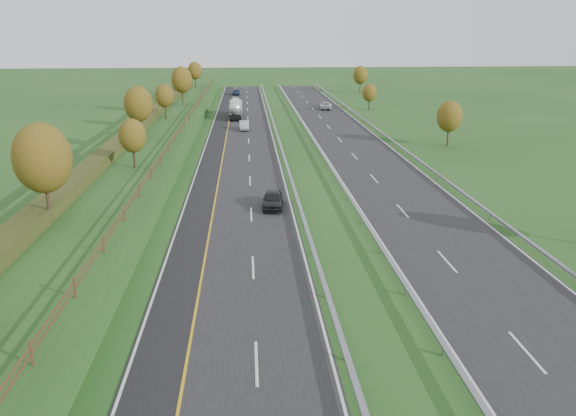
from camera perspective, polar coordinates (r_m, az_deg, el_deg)
name	(u,v)px	position (r m, az deg, el deg)	size (l,w,h in m)	color
ground	(303,164)	(70.67, 1.56, 4.48)	(400.00, 400.00, 0.00)	#204A1A
near_carriageway	(240,156)	(75.21, -4.92, 5.24)	(10.50, 200.00, 0.04)	black
far_carriageway	(362,155)	(76.78, 7.54, 5.40)	(10.50, 200.00, 0.04)	black
hard_shoulder	(211,157)	(75.35, -7.79, 5.16)	(3.00, 200.00, 0.04)	black
lane_markings	(288,156)	(75.27, -0.03, 5.33)	(26.75, 200.00, 0.01)	silver
embankment_left	(140,151)	(76.30, -14.80, 5.65)	(12.00, 200.00, 2.00)	#204A1A
hedge_left	(123,139)	(76.41, -16.37, 6.72)	(2.20, 180.00, 1.10)	#293515
fence_left	(174,138)	(74.88, -11.55, 7.01)	(0.12, 189.06, 1.20)	#422B19
median_barrier_near	(282,151)	(75.22, -0.57, 5.76)	(0.32, 200.00, 0.71)	gray
median_barrier_far	(320,151)	(75.71, 3.31, 5.81)	(0.32, 200.00, 0.71)	gray
outer_barrier_far	(405,150)	(78.03, 11.75, 5.83)	(0.32, 200.00, 0.71)	gray
trees_left	(135,113)	(72.09, -15.31, 9.28)	(6.64, 164.30, 7.66)	#2D2116
trees_far	(403,98)	(107.30, 11.58, 10.91)	(8.45, 118.60, 7.12)	#2D2116
road_tanker	(236,108)	(110.32, -5.35, 10.10)	(2.40, 11.22, 3.46)	silver
car_dark_near	(273,200)	(52.67, -1.54, 0.85)	(1.85, 4.59, 1.56)	black
car_silver_mid	(244,125)	(95.99, -4.46, 8.38)	(1.58, 4.54, 1.50)	#A3A3A8
car_small_far	(236,92)	(150.40, -5.29, 11.62)	(1.93, 4.75, 1.38)	#152543
car_oncoming	(325,106)	(122.18, 3.83, 10.35)	(2.51, 5.45, 1.51)	silver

